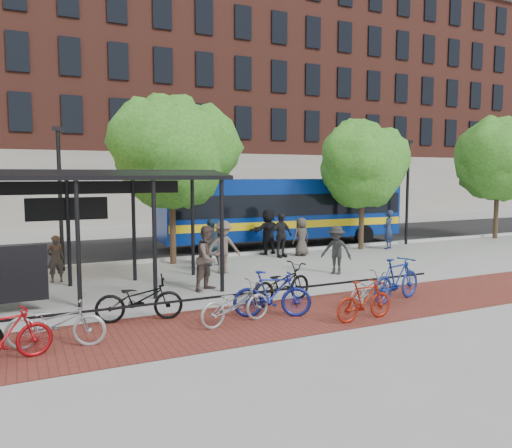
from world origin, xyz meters
name	(u,v)px	position (x,y,z in m)	size (l,w,h in m)	color
ground	(281,272)	(0.00, 0.00, 0.00)	(160.00, 160.00, 0.00)	#9E9E99
asphalt_street	(205,244)	(0.00, 8.00, 0.01)	(160.00, 8.00, 0.01)	black
curb	(237,254)	(0.00, 4.00, 0.06)	(160.00, 0.25, 0.12)	#B7B7B2
brick_strip	(307,314)	(-2.00, -5.00, 0.00)	(24.00, 3.00, 0.01)	maroon
bike_rack_rail	(244,311)	(-3.30, -4.10, 0.00)	(12.00, 0.05, 0.95)	black
building_brick	(242,101)	(10.00, 26.00, 10.00)	(55.00, 14.00, 20.00)	brown
bus_shelter	(27,191)	(-8.13, -0.48, 3.00)	(10.60, 3.07, 3.60)	black
tree_b	(173,148)	(-2.90, 3.35, 4.46)	(5.15, 4.20, 6.47)	#382619
tree_c	(363,161)	(6.09, 3.35, 4.05)	(4.66, 3.80, 5.92)	#382619
tree_d	(499,156)	(15.10, 3.35, 4.47)	(5.39, 4.40, 6.55)	#382619
lamp_post_left	(60,194)	(-7.00, 3.60, 2.75)	(0.35, 0.20, 5.12)	black
lamp_post_right	(407,189)	(9.00, 3.60, 2.75)	(0.35, 0.20, 5.12)	black
bus	(283,208)	(3.26, 5.89, 1.86)	(12.09, 3.28, 3.23)	navy
bike_1	(3,336)	(-8.70, -5.42, 0.52)	(0.49, 1.75, 1.05)	maroon
bike_2	(56,323)	(-7.78, -4.93, 0.51)	(0.68, 1.94, 1.02)	#9C9C9E
bike_4	(139,299)	(-5.88, -3.83, 0.53)	(0.71, 2.02, 1.06)	black
bike_6	(235,303)	(-3.93, -5.02, 0.49)	(0.65, 1.87, 0.98)	gray
bike_7	(272,294)	(-2.91, -4.89, 0.57)	(0.54, 1.90, 1.14)	navy
bike_8	(282,284)	(-2.07, -3.84, 0.54)	(0.71, 2.04, 1.07)	black
bike_9	(364,300)	(-1.06, -6.07, 0.49)	(0.46, 1.63, 0.98)	maroon
bike_10	(369,289)	(-0.11, -5.04, 0.44)	(0.59, 1.68, 0.88)	#A6A7A9
bike_11	(397,279)	(0.86, -5.00, 0.61)	(0.57, 2.02, 1.22)	navy
pedestrian_1	(56,259)	(-7.35, 1.63, 0.76)	(0.56, 0.37, 1.53)	#37302C
pedestrian_2	(210,242)	(-1.84, 2.31, 0.88)	(0.86, 0.67, 1.76)	#21394E
pedestrian_3	(223,247)	(-1.95, 0.70, 0.93)	(1.20, 0.69, 1.85)	brown
pedestrian_4	(281,235)	(1.50, 2.82, 0.92)	(1.08, 0.45, 1.84)	black
pedestrian_5	(268,232)	(1.40, 3.80, 0.99)	(1.83, 0.58, 1.97)	black
pedestrian_6	(301,237)	(2.48, 2.80, 0.81)	(0.80, 0.52, 1.63)	#403A33
pedestrian_7	(388,229)	(7.12, 2.74, 0.91)	(0.66, 0.44, 1.82)	#1F2A4A
pedestrian_8	(209,258)	(-3.29, -1.50, 0.97)	(0.94, 0.73, 1.94)	brown
pedestrian_9	(336,250)	(1.55, -1.13, 0.84)	(1.09, 0.63, 1.68)	#242424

